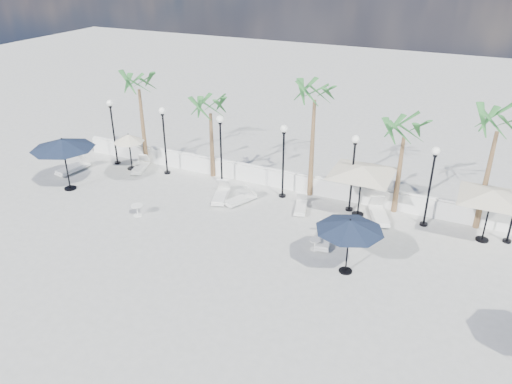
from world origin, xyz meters
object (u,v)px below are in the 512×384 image
at_px(lounger_1, 221,195).
at_px(parasol_cream_small, 129,139).
at_px(parasol_navy_left, 62,144).
at_px(parasol_cream_sq_a, 363,166).
at_px(lounger_6, 324,238).
at_px(lounger_3, 241,199).
at_px(parasol_navy_mid, 350,226).
at_px(lounger_0, 73,167).
at_px(parasol_cream_sq_b, 493,190).
at_px(lounger_5, 379,214).
at_px(lounger_4, 301,206).
at_px(lounger_2, 140,167).

relative_size(lounger_1, parasol_cream_small, 0.96).
xyz_separation_m(parasol_navy_left, parasol_cream_sq_a, (14.54, 3.54, 0.01)).
height_order(lounger_6, parasol_navy_left, parasol_navy_left).
height_order(parasol_cream_sq_a, parasol_cream_small, parasol_cream_sq_a).
xyz_separation_m(lounger_3, parasol_navy_mid, (6.36, -3.56, 1.87)).
xyz_separation_m(lounger_6, parasol_cream_small, (-12.50, 3.04, 1.60)).
bearing_deg(lounger_3, parasol_cream_sq_a, 36.47).
bearing_deg(parasol_navy_left, lounger_3, 14.68).
bearing_deg(parasol_cream_small, lounger_1, -11.04).
xyz_separation_m(lounger_3, parasol_navy_left, (-8.91, -2.33, 2.30)).
bearing_deg(parasol_navy_left, parasol_navy_mid, -4.58).
distance_m(parasol_navy_mid, parasol_cream_small, 14.74).
height_order(lounger_0, parasol_cream_sq_b, parasol_cream_sq_b).
xyz_separation_m(lounger_5, parasol_cream_small, (-14.21, -0.02, 1.57)).
relative_size(lounger_0, parasol_cream_sq_a, 0.38).
bearing_deg(lounger_3, parasol_navy_mid, -4.85).
bearing_deg(lounger_4, parasol_cream_sq_b, -10.19).
relative_size(parasol_navy_mid, parasol_cream_sq_b, 0.51).
bearing_deg(lounger_6, parasol_cream_sq_a, 66.38).
height_order(lounger_3, lounger_4, lounger_3).
relative_size(lounger_4, parasol_navy_left, 0.53).
bearing_deg(lounger_6, parasol_cream_sq_b, 15.66).
relative_size(lounger_0, parasol_navy_mid, 0.81).
bearing_deg(parasol_navy_left, lounger_1, 16.20).
distance_m(lounger_1, lounger_4, 4.12).
bearing_deg(lounger_0, parasol_cream_sq_a, 13.42).
bearing_deg(parasol_navy_left, lounger_5, 12.92).
bearing_deg(lounger_0, parasol_cream_small, 39.10).
xyz_separation_m(lounger_1, lounger_5, (7.71, 1.29, 0.02)).
bearing_deg(lounger_3, lounger_5, 34.88).
bearing_deg(lounger_0, lounger_3, 10.12).
distance_m(parasol_navy_left, parasol_cream_sq_b, 20.37).
bearing_deg(lounger_6, lounger_0, 164.78).
xyz_separation_m(lounger_1, lounger_4, (4.08, 0.59, -0.04)).
distance_m(lounger_3, parasol_navy_left, 9.49).
relative_size(lounger_5, lounger_6, 1.14).
relative_size(lounger_0, parasol_navy_left, 0.66).
relative_size(lounger_5, parasol_navy_mid, 0.83).
height_order(lounger_4, parasol_cream_sq_b, parasol_cream_sq_b).
relative_size(lounger_6, parasol_navy_left, 0.60).
distance_m(lounger_6, parasol_navy_left, 14.02).
bearing_deg(lounger_1, lounger_5, -8.40).
bearing_deg(parasol_cream_sq_b, lounger_2, 179.94).
relative_size(lounger_3, parasol_cream_sq_a, 0.33).
xyz_separation_m(lounger_6, parasol_navy_mid, (1.45, -1.73, 1.86)).
bearing_deg(parasol_cream_sq_a, parasol_cream_small, -180.00).
bearing_deg(lounger_5, lounger_6, -141.17).
height_order(lounger_0, lounger_3, lounger_0).
bearing_deg(lounger_4, parasol_navy_left, 178.58).
bearing_deg(parasol_cream_sq_b, lounger_5, 179.73).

